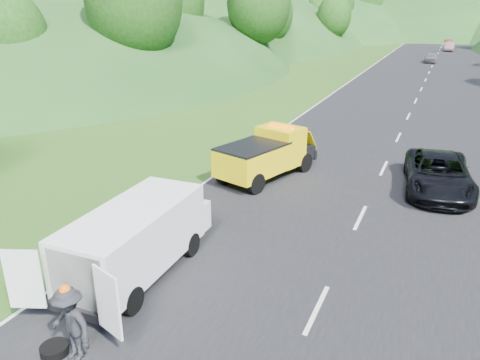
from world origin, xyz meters
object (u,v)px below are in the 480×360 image
at_px(worker, 75,359).
at_px(tow_truck, 267,154).
at_px(suitcase, 117,211).
at_px(woman, 154,236).
at_px(white_van, 138,237).
at_px(child, 160,242).
at_px(spare_tire, 55,354).
at_px(passing_suv, 436,191).

bearing_deg(worker, tow_truck, 101.37).
height_order(tow_truck, suitcase, tow_truck).
bearing_deg(tow_truck, woman, -84.59).
relative_size(woman, worker, 0.91).
distance_m(white_van, child, 2.26).
distance_m(woman, child, 0.50).
xyz_separation_m(worker, suitcase, (-3.72, 6.31, 0.26)).
bearing_deg(woman, child, -136.72).
height_order(woman, child, woman).
height_order(spare_tire, passing_suv, passing_suv).
bearing_deg(suitcase, worker, -59.46).
bearing_deg(child, passing_suv, 57.29).
bearing_deg(white_van, woman, 113.02).
distance_m(woman, passing_suv, 11.84).
bearing_deg(white_van, child, 105.02).
relative_size(tow_truck, suitcase, 10.78).
bearing_deg(child, white_van, -62.54).
bearing_deg(white_van, worker, -79.96).
relative_size(woman, suitcase, 3.14).
bearing_deg(tow_truck, passing_suv, 27.85).
bearing_deg(suitcase, woman, -19.09).
height_order(tow_truck, white_van, tow_truck).
height_order(worker, passing_suv, worker).
height_order(white_van, child, white_van).
relative_size(woman, child, 1.61).
xyz_separation_m(woman, suitcase, (-2.03, 0.70, 0.26)).
bearing_deg(child, suitcase, 169.18).
bearing_deg(spare_tire, white_van, 93.20).
bearing_deg(spare_tire, woman, 101.63).
xyz_separation_m(woman, child, (0.42, -0.27, 0.00)).
xyz_separation_m(worker, passing_suv, (6.82, 13.85, 0.00)).
bearing_deg(tow_truck, suitcase, -102.08).
xyz_separation_m(tow_truck, spare_tire, (-0.27, -12.58, -1.10)).
height_order(child, suitcase, suitcase).
distance_m(tow_truck, white_van, 9.03).
bearing_deg(worker, white_van, 111.85).
xyz_separation_m(woman, worker, (1.69, -5.61, 0.00)).
relative_size(child, worker, 0.56).
bearing_deg(worker, passing_suv, 73.99).
bearing_deg(tow_truck, worker, -71.68).
bearing_deg(suitcase, passing_suv, 35.57).
bearing_deg(suitcase, spare_tire, -63.34).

